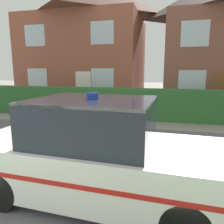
# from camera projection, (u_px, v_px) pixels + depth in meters

# --- Properties ---
(road_strip) EXTENTS (28.00, 6.39, 0.01)m
(road_strip) POSITION_uv_depth(u_px,v_px,m) (69.00, 156.00, 5.56)
(road_strip) COLOR #5B5B60
(road_strip) RESTS_ON ground
(garden_hedge) EXTENTS (15.95, 0.79, 1.36)m
(garden_hedge) POSITION_uv_depth(u_px,v_px,m) (143.00, 104.00, 9.77)
(garden_hedge) COLOR #2D662D
(garden_hedge) RESTS_ON ground
(police_car) EXTENTS (4.44, 1.85, 1.80)m
(police_car) POSITION_uv_depth(u_px,v_px,m) (98.00, 154.00, 3.65)
(police_car) COLOR black
(police_car) RESTS_ON road_strip
(house_left) EXTENTS (8.48, 6.80, 8.43)m
(house_left) POSITION_uv_depth(u_px,v_px,m) (86.00, 41.00, 16.29)
(house_left) COLOR #93513D
(house_left) RESTS_ON ground
(house_right) EXTENTS (6.93, 6.35, 7.88)m
(house_right) POSITION_uv_depth(u_px,v_px,m) (220.00, 40.00, 13.65)
(house_right) COLOR brown
(house_right) RESTS_ON ground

